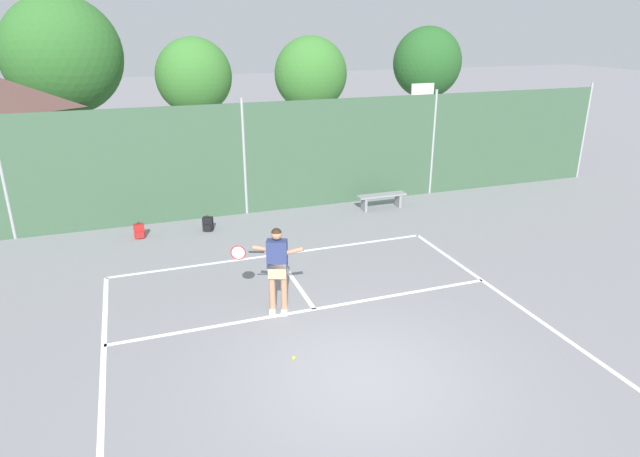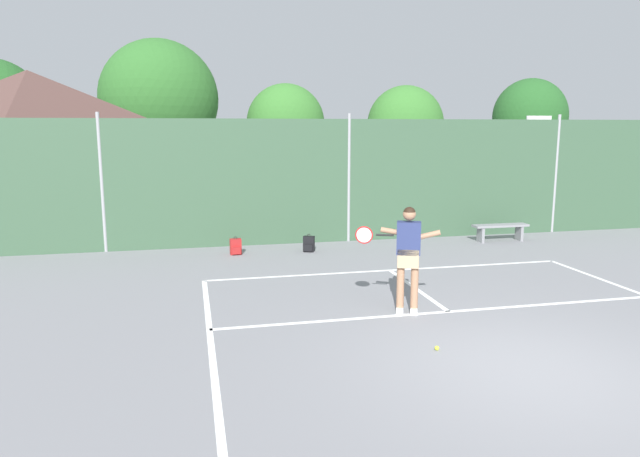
{
  "view_description": "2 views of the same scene",
  "coord_description": "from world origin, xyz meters",
  "px_view_note": "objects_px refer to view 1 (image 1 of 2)",
  "views": [
    {
      "loc": [
        -3.21,
        -6.97,
        5.54
      ],
      "look_at": [
        0.92,
        4.71,
        0.89
      ],
      "focal_mm": 30.53,
      "sensor_mm": 36.0,
      "label": 1
    },
    {
      "loc": [
        -4.31,
        -6.39,
        3.17
      ],
      "look_at": [
        -1.26,
        7.05,
        0.74
      ],
      "focal_mm": 32.24,
      "sensor_mm": 36.0,
      "label": 2
    }
  ],
  "objects_px": {
    "tennis_ball": "(294,358)",
    "backpack_red": "(139,231)",
    "tennis_player": "(277,263)",
    "backpack_black": "(208,224)",
    "basketball_hoop": "(420,118)",
    "courtside_bench": "(382,198)"
  },
  "relations": [
    {
      "from": "backpack_red",
      "to": "courtside_bench",
      "type": "distance_m",
      "value": 7.42
    },
    {
      "from": "backpack_red",
      "to": "backpack_black",
      "type": "xyz_separation_m",
      "value": [
        1.87,
        -0.07,
        0.0
      ]
    },
    {
      "from": "courtside_bench",
      "to": "backpack_black",
      "type": "bearing_deg",
      "value": -178.38
    },
    {
      "from": "basketball_hoop",
      "to": "tennis_ball",
      "type": "xyz_separation_m",
      "value": [
        -7.96,
        -10.0,
        -2.28
      ]
    },
    {
      "from": "tennis_player",
      "to": "backpack_red",
      "type": "distance_m",
      "value": 5.96
    },
    {
      "from": "tennis_ball",
      "to": "backpack_red",
      "type": "xyz_separation_m",
      "value": [
        -2.32,
        7.03,
        0.16
      ]
    },
    {
      "from": "backpack_red",
      "to": "basketball_hoop",
      "type": "bearing_deg",
      "value": 16.12
    },
    {
      "from": "backpack_black",
      "to": "courtside_bench",
      "type": "distance_m",
      "value": 5.55
    },
    {
      "from": "tennis_player",
      "to": "courtside_bench",
      "type": "xyz_separation_m",
      "value": [
        4.91,
        5.42,
        -0.75
      ]
    },
    {
      "from": "tennis_player",
      "to": "backpack_red",
      "type": "bearing_deg",
      "value": 115.17
    },
    {
      "from": "basketball_hoop",
      "to": "backpack_black",
      "type": "relative_size",
      "value": 7.67
    },
    {
      "from": "tennis_player",
      "to": "tennis_ball",
      "type": "distance_m",
      "value": 2.02
    },
    {
      "from": "backpack_black",
      "to": "courtside_bench",
      "type": "bearing_deg",
      "value": 1.62
    },
    {
      "from": "backpack_black",
      "to": "basketball_hoop",
      "type": "bearing_deg",
      "value": 19.88
    },
    {
      "from": "backpack_red",
      "to": "tennis_ball",
      "type": "bearing_deg",
      "value": -71.72
    },
    {
      "from": "courtside_bench",
      "to": "basketball_hoop",
      "type": "bearing_deg",
      "value": 45.15
    },
    {
      "from": "backpack_red",
      "to": "courtside_bench",
      "type": "height_order",
      "value": "courtside_bench"
    },
    {
      "from": "tennis_ball",
      "to": "backpack_black",
      "type": "relative_size",
      "value": 0.14
    },
    {
      "from": "basketball_hoop",
      "to": "tennis_ball",
      "type": "distance_m",
      "value": 12.98
    },
    {
      "from": "backpack_red",
      "to": "courtside_bench",
      "type": "relative_size",
      "value": 0.29
    },
    {
      "from": "tennis_ball",
      "to": "backpack_red",
      "type": "distance_m",
      "value": 7.4
    },
    {
      "from": "tennis_player",
      "to": "backpack_black",
      "type": "xyz_separation_m",
      "value": [
        -0.63,
        5.26,
        -0.92
      ]
    }
  ]
}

